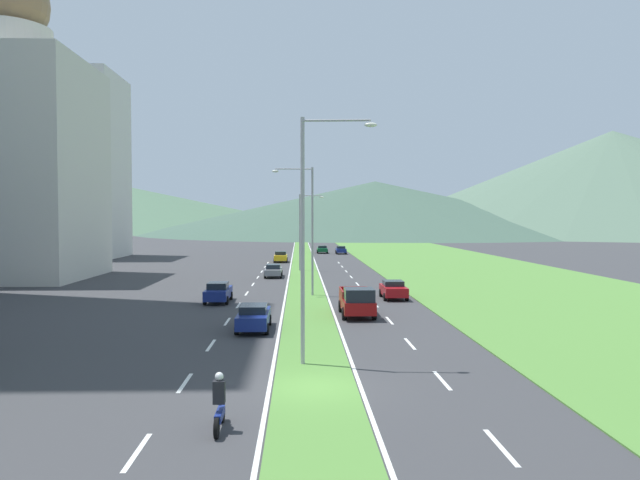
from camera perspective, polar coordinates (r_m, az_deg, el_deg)
name	(u,v)px	position (r m, az deg, el deg)	size (l,w,h in m)	color
ground_plane	(315,389)	(23.58, -0.46, -13.89)	(600.00, 600.00, 0.00)	#38383A
grass_median	(304,265)	(82.91, -1.57, -2.35)	(3.20, 240.00, 0.06)	#518438
grass_verge_right	(452,264)	(85.57, 12.37, -2.26)	(24.00, 240.00, 0.06)	#518438
lane_dash_left_2	(137,452)	(18.43, -16.88, -18.61)	(0.16, 2.80, 0.01)	silver
lane_dash_left_3	(185,383)	(24.94, -12.64, -13.03)	(0.16, 2.80, 0.01)	silver
lane_dash_left_4	(211,345)	(31.66, -10.26, -9.75)	(0.16, 2.80, 0.01)	silver
lane_dash_left_5	(227,322)	(38.48, -8.75, -7.62)	(0.16, 2.80, 0.01)	silver
lane_dash_left_6	(239,305)	(45.35, -7.70, -6.13)	(0.16, 2.80, 0.01)	silver
lane_dash_left_7	(247,293)	(52.26, -6.94, -5.03)	(0.16, 2.80, 0.01)	silver
lane_dash_left_8	(253,284)	(59.19, -6.35, -4.19)	(0.16, 2.80, 0.01)	silver
lane_dash_left_9	(258,277)	(66.14, -5.89, -3.52)	(0.16, 2.80, 0.01)	silver
lane_dash_left_10	(262,272)	(73.09, -5.52, -2.98)	(0.16, 2.80, 0.01)	silver
lane_dash_left_11	(265,267)	(80.06, -5.21, -2.54)	(0.16, 2.80, 0.01)	silver
lane_dash_left_12	(268,263)	(87.03, -4.95, -2.16)	(0.16, 2.80, 0.01)	silver
lane_dash_right_2	(501,447)	(18.77, 16.70, -18.23)	(0.16, 2.80, 0.01)	silver
lane_dash_right_3	(442,380)	(25.19, 11.46, -12.87)	(0.16, 2.80, 0.01)	silver
lane_dash_right_4	(410,344)	(31.85, 8.49, -9.67)	(0.16, 2.80, 0.01)	silver
lane_dash_right_5	(390,321)	(38.64, 6.58, -7.57)	(0.16, 2.80, 0.01)	silver
lane_dash_right_6	(375,305)	(45.49, 5.26, -6.09)	(0.16, 2.80, 0.01)	silver
lane_dash_right_7	(365,293)	(52.38, 4.29, -5.00)	(0.16, 2.80, 0.01)	silver
lane_dash_right_8	(357,284)	(59.30, 3.55, -4.17)	(0.16, 2.80, 0.01)	silver
lane_dash_right_9	(351,277)	(66.23, 2.96, -3.51)	(0.16, 2.80, 0.01)	silver
lane_dash_right_10	(346,271)	(73.18, 2.49, -2.97)	(0.16, 2.80, 0.01)	silver
lane_dash_right_11	(342,267)	(80.13, 2.10, -2.52)	(0.16, 2.80, 0.01)	silver
lane_dash_right_12	(339,263)	(87.10, 1.77, -2.15)	(0.16, 2.80, 0.01)	silver
edge_line_median_left	(291,265)	(82.91, -2.78, -2.37)	(0.16, 240.00, 0.01)	silver
edge_line_median_right	(316,265)	(82.94, -0.36, -2.37)	(0.16, 240.00, 0.01)	silver
domed_building	(10,151)	(72.52, -27.20, 7.46)	(16.16, 16.16, 33.15)	beige
midrise_colored	(74,167)	(106.06, -22.22, 6.45)	(14.54, 14.54, 29.56)	silver
hill_far_left	(129,209)	(330.39, -17.57, 2.85)	(216.65, 216.65, 22.44)	#47664C
hill_far_center	(375,207)	(248.68, 5.22, 3.08)	(189.76, 189.76, 21.36)	#3D5647
hill_far_right	(612,182)	(284.37, 25.83, 4.96)	(216.27, 216.27, 43.16)	#516B56
street_lamp_near	(310,225)	(26.38, -0.94, 1.47)	(3.33, 0.45, 10.88)	#99999E
street_lamp_mid	(308,222)	(49.98, -1.12, 1.68)	(3.43, 0.28, 10.68)	#99999E
street_lamp_far	(303,227)	(73.59, -1.66, 1.26)	(3.05, 0.47, 9.35)	#99999E
car_0	(281,257)	(88.22, -3.74, -1.58)	(1.97, 4.32, 1.59)	yellow
car_2	(393,289)	(48.81, 6.95, -4.65)	(1.92, 4.05, 1.45)	maroon
car_3	(218,292)	(47.07, -9.59, -4.87)	(1.85, 4.47, 1.55)	navy
car_4	(254,317)	(35.35, -6.28, -7.22)	(1.89, 4.67, 1.49)	navy
car_5	(273,270)	(66.16, -4.42, -2.88)	(1.90, 4.70, 1.41)	slate
car_6	(341,250)	(107.98, 1.99, -0.94)	(1.86, 4.02, 1.38)	navy
car_7	(322,249)	(110.20, 0.22, -0.88)	(1.96, 4.30, 1.37)	#0C5128
pickup_truck_0	(357,302)	(39.90, 3.53, -5.83)	(2.18, 5.40, 2.00)	maroon
motorcycle_rider	(219,406)	(19.35, -9.48, -15.22)	(0.36, 2.00, 1.80)	black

